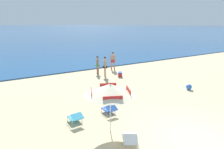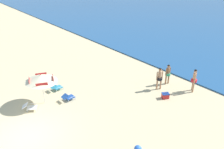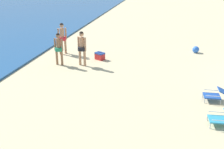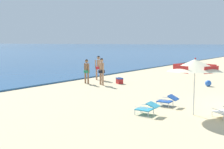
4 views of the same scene
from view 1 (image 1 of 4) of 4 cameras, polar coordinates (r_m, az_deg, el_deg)
ground_plane at (r=8.35m, az=24.57°, el=-18.35°), size 800.00×800.00×0.00m
ocean_water at (r=416.50m, az=-30.23°, el=13.00°), size 800.00×800.00×0.10m
beach_umbrella_striped_main at (r=7.33m, az=-0.57°, el=-4.77°), size 2.92×2.91×2.21m
lounge_chair_under_umbrella at (r=7.35m, az=5.67°, el=-19.32°), size 0.90×1.03×0.53m
lounge_chair_beside_umbrella at (r=8.84m, az=-11.38°, el=-13.02°), size 0.62×0.90×0.50m
lounge_chair_facing_sea at (r=9.46m, az=-0.83°, el=-10.70°), size 0.60×0.91×0.52m
person_standing_near_shore at (r=18.02m, az=0.30°, el=4.67°), size 0.44×0.44×1.80m
person_standing_beside at (r=15.67m, az=-2.22°, el=2.92°), size 0.43×0.50×1.77m
person_wading_in at (r=16.65m, az=-4.57°, el=3.42°), size 0.41×0.49×1.66m
cooler_box at (r=15.91m, az=2.55°, el=0.06°), size 0.55×0.60×0.43m
beach_ball at (r=13.85m, az=23.09°, el=-3.64°), size 0.39×0.39×0.39m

